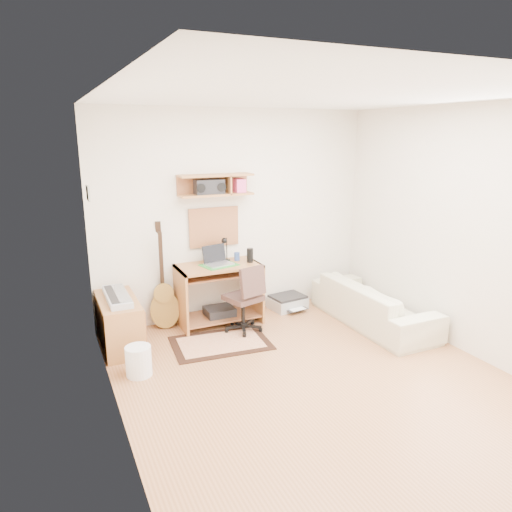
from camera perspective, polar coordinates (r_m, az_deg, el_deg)
name	(u,v)px	position (r m, az deg, el deg)	size (l,w,h in m)	color
floor	(316,380)	(4.74, 7.19, -14.63)	(3.60, 4.00, 0.01)	#AB7247
ceiling	(326,95)	(4.15, 8.38, 18.65)	(3.60, 4.00, 0.01)	white
back_wall	(235,215)	(6.02, -2.50, 5.01)	(3.60, 0.01, 2.60)	silver
left_wall	(112,273)	(3.66, -16.98, -1.94)	(0.01, 4.00, 2.60)	silver
right_wall	(467,232)	(5.43, 24.10, 2.69)	(0.01, 4.00, 2.60)	silver
wall_shelf	(216,185)	(5.73, -4.86, 8.53)	(0.90, 0.25, 0.26)	#B0733E
cork_board	(214,227)	(5.91, -5.09, 3.51)	(0.64, 0.03, 0.49)	tan
wall_photo	(88,193)	(5.04, -19.57, 7.15)	(0.02, 0.20, 0.15)	#4C8CBF
desk	(219,294)	(5.87, -4.47, -4.60)	(1.00, 0.55, 0.75)	#B0733E
laptop	(219,256)	(5.71, -4.50, 0.04)	(0.31, 0.31, 0.24)	silver
speaker	(250,255)	(5.83, -0.73, 0.08)	(0.08, 0.08, 0.18)	black
desk_lamp	(227,249)	(5.90, -3.54, 0.86)	(0.10, 0.10, 0.30)	black
pencil_cup	(237,256)	(5.94, -2.31, -0.05)	(0.07, 0.07, 0.10)	#2F498F
boombox	(209,187)	(5.70, -5.67, 8.28)	(0.35, 0.16, 0.18)	black
rug	(221,343)	(5.44, -4.27, -10.38)	(1.08, 0.72, 0.01)	beige
task_chair	(243,298)	(5.61, -1.57, -5.02)	(0.43, 0.43, 0.84)	#3C2923
cabinet	(119,323)	(5.47, -16.15, -7.74)	(0.40, 0.90, 0.55)	#B0733E
music_keyboard	(117,297)	(5.37, -16.38, -4.71)	(0.23, 0.72, 0.06)	#B2B5BA
guitar	(163,276)	(5.73, -11.11, -2.41)	(0.35, 0.22, 1.30)	#A77E33
waste_basket	(139,361)	(4.85, -13.95, -12.18)	(0.25, 0.25, 0.30)	white
printer	(288,302)	(6.43, 3.82, -5.58)	(0.46, 0.36, 0.17)	#A5A8AA
sofa	(373,297)	(6.02, 13.97, -4.79)	(1.78, 0.52, 0.69)	beige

